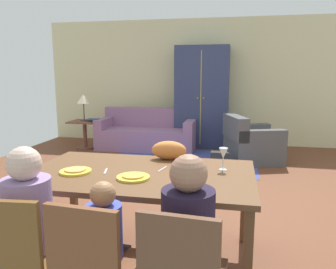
{
  "coord_description": "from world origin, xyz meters",
  "views": [
    {
      "loc": [
        0.75,
        -3.83,
        1.54
      ],
      "look_at": [
        0.01,
        -0.14,
        0.85
      ],
      "focal_mm": 35.75,
      "sensor_mm": 36.0,
      "label": 1
    }
  ],
  "objects_px": {
    "dining_chair_man": "(17,255)",
    "handbag": "(220,160)",
    "dining_table": "(140,179)",
    "plate_near_child": "(133,177)",
    "person_woman": "(189,254)",
    "table_lamp": "(83,100)",
    "person_man": "(33,237)",
    "armchair": "(250,144)",
    "cat": "(169,150)",
    "book_lower": "(91,120)",
    "person_child": "(108,258)",
    "armoire": "(202,97)",
    "wine_glass": "(223,154)",
    "dining_chair_child": "(94,264)",
    "side_table": "(85,130)",
    "plate_near_man": "(76,171)",
    "couch": "(147,134)",
    "book_upper": "(93,119)"
  },
  "relations": [
    {
      "from": "plate_near_child",
      "to": "book_lower",
      "type": "distance_m",
      "value": 4.63
    },
    {
      "from": "dining_table",
      "to": "plate_near_child",
      "type": "distance_m",
      "value": 0.19
    },
    {
      "from": "dining_chair_man",
      "to": "table_lamp",
      "type": "xyz_separation_m",
      "value": [
        -1.83,
        4.77,
        0.52
      ]
    },
    {
      "from": "person_woman",
      "to": "armchair",
      "type": "xyz_separation_m",
      "value": [
        0.52,
        4.18,
        -0.19
      ]
    },
    {
      "from": "plate_near_child",
      "to": "book_upper",
      "type": "xyz_separation_m",
      "value": [
        -2.1,
        4.01,
        -0.15
      ]
    },
    {
      "from": "person_woman",
      "to": "table_lamp",
      "type": "distance_m",
      "value": 5.41
    },
    {
      "from": "cat",
      "to": "dining_table",
      "type": "bearing_deg",
      "value": -112.65
    },
    {
      "from": "person_man",
      "to": "armchair",
      "type": "height_order",
      "value": "person_man"
    },
    {
      "from": "dining_chair_man",
      "to": "armoire",
      "type": "distance_m",
      "value": 5.51
    },
    {
      "from": "couch",
      "to": "handbag",
      "type": "xyz_separation_m",
      "value": [
        1.56,
        -1.16,
        -0.17
      ]
    },
    {
      "from": "dining_chair_man",
      "to": "person_man",
      "type": "xyz_separation_m",
      "value": [
        -0.01,
        0.17,
        0.02
      ]
    },
    {
      "from": "couch",
      "to": "plate_near_child",
      "type": "bearing_deg",
      "value": -76.4
    },
    {
      "from": "person_child",
      "to": "book_lower",
      "type": "height_order",
      "value": "person_child"
    },
    {
      "from": "dining_table",
      "to": "plate_near_man",
      "type": "xyz_separation_m",
      "value": [
        -0.5,
        -0.12,
        0.07
      ]
    },
    {
      "from": "plate_near_child",
      "to": "side_table",
      "type": "bearing_deg",
      "value": 119.77
    },
    {
      "from": "dining_chair_child",
      "to": "person_child",
      "type": "bearing_deg",
      "value": 86.84
    },
    {
      "from": "plate_near_man",
      "to": "plate_near_child",
      "type": "relative_size",
      "value": 1.0
    },
    {
      "from": "plate_near_man",
      "to": "book_lower",
      "type": "relative_size",
      "value": 1.14
    },
    {
      "from": "person_child",
      "to": "armoire",
      "type": "relative_size",
      "value": 0.44
    },
    {
      "from": "cat",
      "to": "table_lamp",
      "type": "distance_m",
      "value": 4.23
    },
    {
      "from": "person_child",
      "to": "person_woman",
      "type": "xyz_separation_m",
      "value": [
        0.5,
        0.01,
        0.08
      ]
    },
    {
      "from": "plate_near_man",
      "to": "dining_chair_child",
      "type": "xyz_separation_m",
      "value": [
        0.49,
        -0.78,
        -0.28
      ]
    },
    {
      "from": "person_child",
      "to": "person_woman",
      "type": "relative_size",
      "value": 0.83
    },
    {
      "from": "armchair",
      "to": "table_lamp",
      "type": "xyz_separation_m",
      "value": [
        -3.33,
        0.42,
        0.69
      ]
    },
    {
      "from": "wine_glass",
      "to": "handbag",
      "type": "height_order",
      "value": "wine_glass"
    },
    {
      "from": "handbag",
      "to": "dining_chair_man",
      "type": "bearing_deg",
      "value": -104.61
    },
    {
      "from": "plate_near_child",
      "to": "book_lower",
      "type": "relative_size",
      "value": 1.14
    },
    {
      "from": "book_upper",
      "to": "side_table",
      "type": "bearing_deg",
      "value": 169.48
    },
    {
      "from": "dining_chair_man",
      "to": "book_lower",
      "type": "relative_size",
      "value": 3.95
    },
    {
      "from": "table_lamp",
      "to": "dining_chair_man",
      "type": "bearing_deg",
      "value": -69.06
    },
    {
      "from": "book_lower",
      "to": "side_table",
      "type": "bearing_deg",
      "value": -166.38
    },
    {
      "from": "armchair",
      "to": "book_lower",
      "type": "distance_m",
      "value": 3.24
    },
    {
      "from": "person_woman",
      "to": "book_lower",
      "type": "bearing_deg",
      "value": 120.01
    },
    {
      "from": "couch",
      "to": "book_lower",
      "type": "xyz_separation_m",
      "value": [
        -1.13,
        -0.22,
        0.29
      ]
    },
    {
      "from": "cat",
      "to": "book_lower",
      "type": "height_order",
      "value": "cat"
    },
    {
      "from": "person_child",
      "to": "table_lamp",
      "type": "xyz_separation_m",
      "value": [
        -2.32,
        4.6,
        0.58
      ]
    },
    {
      "from": "couch",
      "to": "armchair",
      "type": "distance_m",
      "value": 2.17
    },
    {
      "from": "person_man",
      "to": "book_upper",
      "type": "xyz_separation_m",
      "value": [
        -1.6,
        4.56,
        0.11
      ]
    },
    {
      "from": "book_upper",
      "to": "handbag",
      "type": "xyz_separation_m",
      "value": [
        2.62,
        -0.86,
        -0.49
      ]
    },
    {
      "from": "book_lower",
      "to": "book_upper",
      "type": "height_order",
      "value": "book_upper"
    },
    {
      "from": "dining_chair_child",
      "to": "handbag",
      "type": "height_order",
      "value": "dining_chair_child"
    },
    {
      "from": "person_man",
      "to": "side_table",
      "type": "bearing_deg",
      "value": 111.55
    },
    {
      "from": "dining_chair_man",
      "to": "handbag",
      "type": "relative_size",
      "value": 2.72
    },
    {
      "from": "dining_chair_man",
      "to": "side_table",
      "type": "distance_m",
      "value": 5.11
    },
    {
      "from": "wine_glass",
      "to": "person_child",
      "type": "height_order",
      "value": "wine_glass"
    },
    {
      "from": "couch",
      "to": "dining_table",
      "type": "bearing_deg",
      "value": -75.83
    },
    {
      "from": "dining_chair_child",
      "to": "person_child",
      "type": "xyz_separation_m",
      "value": [
        0.01,
        0.17,
        -0.06
      ]
    },
    {
      "from": "dining_chair_man",
      "to": "person_child",
      "type": "bearing_deg",
      "value": 19.01
    },
    {
      "from": "plate_near_man",
      "to": "dining_chair_child",
      "type": "height_order",
      "value": "dining_chair_child"
    },
    {
      "from": "book_lower",
      "to": "couch",
      "type": "bearing_deg",
      "value": 11.21
    }
  ]
}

